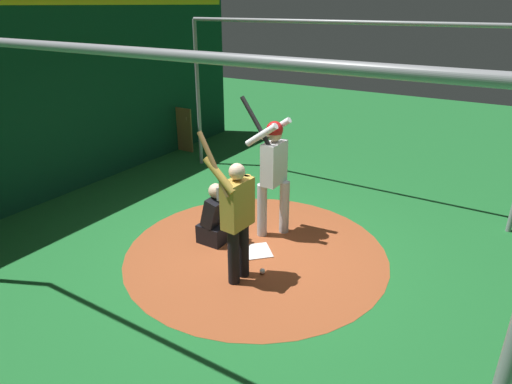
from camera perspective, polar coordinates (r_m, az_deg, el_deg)
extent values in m
plane|color=#1E6B2D|center=(6.42, 0.00, -7.81)|extent=(26.22, 26.22, 0.00)
cylinder|color=#9E4C28|center=(6.42, 0.00, -7.78)|extent=(3.77, 3.77, 0.01)
cube|color=white|center=(6.42, 0.00, -7.71)|extent=(0.59, 0.59, 0.01)
cylinder|color=#BCBCC0|center=(6.78, 3.71, -2.01)|extent=(0.15, 0.15, 0.85)
cylinder|color=#BCBCC0|center=(6.67, 0.79, -2.40)|extent=(0.15, 0.15, 0.85)
cube|color=silver|center=(6.44, 2.37, 3.77)|extent=(0.22, 0.44, 0.64)
cylinder|color=silver|center=(6.51, 2.52, 8.24)|extent=(0.52, 0.09, 0.40)
cylinder|color=silver|center=(6.18, 0.71, 7.43)|extent=(0.52, 0.09, 0.40)
sphere|color=tan|center=(6.31, 2.43, 7.58)|extent=(0.22, 0.22, 0.22)
sphere|color=#A51414|center=(6.29, 2.44, 8.11)|extent=(0.25, 0.25, 0.25)
cylinder|color=black|center=(6.26, 0.08, 8.95)|extent=(0.54, 0.06, 0.73)
cube|color=black|center=(6.66, -5.45, -5.24)|extent=(0.40, 0.40, 0.29)
cube|color=black|center=(6.48, -5.28, -2.49)|extent=(0.31, 0.40, 0.48)
sphere|color=beige|center=(6.33, -5.25, 0.15)|extent=(0.22, 0.22, 0.22)
cube|color=gray|center=(6.27, -4.52, -0.03)|extent=(0.03, 0.20, 0.20)
ellipsoid|color=brown|center=(6.42, -2.91, -3.83)|extent=(0.12, 0.28, 0.22)
cylinder|color=black|center=(5.72, -1.67, -7.52)|extent=(0.15, 0.15, 0.78)
cylinder|color=black|center=(5.59, -2.94, -8.36)|extent=(0.15, 0.15, 0.78)
cube|color=#B58C36|center=(5.33, -2.42, -1.53)|extent=(0.25, 0.44, 0.61)
cylinder|color=#B58C36|center=(5.45, -1.11, -0.35)|extent=(0.09, 0.09, 0.52)
cylinder|color=#B58C36|center=(5.08, -4.79, 2.18)|extent=(0.46, 0.12, 0.40)
sphere|color=beige|center=(5.17, -2.49, 2.67)|extent=(0.20, 0.20, 0.20)
cylinder|color=olive|center=(5.09, -5.52, 3.59)|extent=(0.47, 0.10, 0.74)
cube|color=#0C3D26|center=(8.70, -25.29, 10.91)|extent=(0.20, 10.22, 3.55)
cylinder|color=gray|center=(9.61, -7.55, 12.34)|extent=(0.08, 0.08, 3.04)
cylinder|color=gray|center=(3.54, -24.13, 16.88)|extent=(6.15, 0.07, 0.07)
cylinder|color=gray|center=(7.88, 10.85, 20.91)|extent=(6.15, 0.07, 0.07)
cube|color=olive|center=(10.82, -9.58, 8.03)|extent=(0.58, 0.04, 1.05)
cylinder|color=black|center=(11.01, -10.10, 7.78)|extent=(0.06, 0.17, 0.87)
cylinder|color=tan|center=(10.93, -9.62, 7.69)|extent=(0.06, 0.15, 0.87)
cylinder|color=olive|center=(10.86, -9.14, 7.58)|extent=(0.06, 0.14, 0.86)
cylinder|color=tan|center=(10.78, -8.64, 7.50)|extent=(0.06, 0.18, 0.86)
sphere|color=white|center=(5.93, 0.83, -10.26)|extent=(0.07, 0.07, 0.07)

